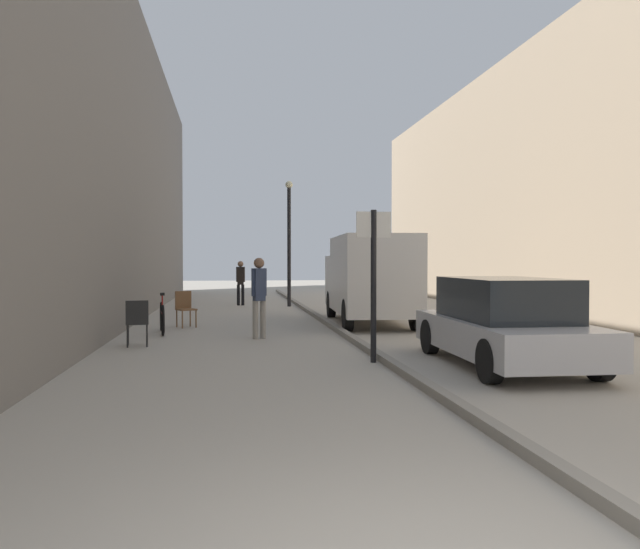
% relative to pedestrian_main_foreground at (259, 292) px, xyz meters
% --- Properties ---
extents(ground_plane, '(80.00, 80.00, 0.00)m').
position_rel_pedestrian_main_foreground_xyz_m(ground_plane, '(0.39, 0.95, -1.04)').
color(ground_plane, '#A8A093').
extents(building_facade_left, '(3.47, 40.00, 9.19)m').
position_rel_pedestrian_main_foreground_xyz_m(building_facade_left, '(-4.95, 0.95, 3.55)').
color(building_facade_left, slate).
rests_on(building_facade_left, ground_plane).
extents(building_facade_across, '(2.47, 40.00, 8.63)m').
position_rel_pedestrian_main_foreground_xyz_m(building_facade_across, '(9.83, 0.95, 3.27)').
color(building_facade_across, gray).
rests_on(building_facade_across, ground_plane).
extents(kerb_strip, '(0.16, 40.00, 0.12)m').
position_rel_pedestrian_main_foreground_xyz_m(kerb_strip, '(1.97, 0.95, -0.98)').
color(kerb_strip, gray).
rests_on(kerb_strip, ground_plane).
extents(pedestrian_main_foreground, '(0.34, 0.26, 1.80)m').
position_rel_pedestrian_main_foreground_xyz_m(pedestrian_main_foreground, '(0.00, 0.00, 0.00)').
color(pedestrian_main_foreground, gray).
rests_on(pedestrian_main_foreground, ground_plane).
extents(pedestrian_mid_block, '(0.34, 0.22, 1.72)m').
position_rel_pedestrian_main_foreground_xyz_m(pedestrian_mid_block, '(-0.24, 10.45, -0.05)').
color(pedestrian_mid_block, black).
rests_on(pedestrian_mid_block, ground_plane).
extents(delivery_van, '(2.21, 5.50, 2.39)m').
position_rel_pedestrian_main_foreground_xyz_m(delivery_van, '(3.18, 2.95, 0.24)').
color(delivery_van, silver).
rests_on(delivery_van, ground_plane).
extents(parked_car, '(1.93, 4.24, 1.45)m').
position_rel_pedestrian_main_foreground_xyz_m(parked_car, '(3.84, -4.13, -0.33)').
color(parked_car, '#B7B7BC').
rests_on(parked_car, ground_plane).
extents(street_sign_post, '(0.60, 0.10, 2.60)m').
position_rel_pedestrian_main_foreground_xyz_m(street_sign_post, '(1.78, -3.49, 0.50)').
color(street_sign_post, black).
rests_on(street_sign_post, ground_plane).
extents(lamp_post, '(0.28, 0.28, 4.76)m').
position_rel_pedestrian_main_foreground_xyz_m(lamp_post, '(1.58, 9.62, 1.68)').
color(lamp_post, black).
rests_on(lamp_post, ground_plane).
extents(bicycle_leaning, '(0.30, 1.76, 0.98)m').
position_rel_pedestrian_main_foreground_xyz_m(bicycle_leaning, '(-2.25, 1.35, -0.66)').
color(bicycle_leaning, black).
rests_on(bicycle_leaning, ground_plane).
extents(cafe_chair_near_window, '(0.59, 0.59, 0.94)m').
position_rel_pedestrian_main_foreground_xyz_m(cafe_chair_near_window, '(-1.81, 2.68, -0.49)').
color(cafe_chair_near_window, brown).
rests_on(cafe_chair_near_window, ground_plane).
extents(cafe_chair_by_doorway, '(0.49, 0.49, 0.94)m').
position_rel_pedestrian_main_foreground_xyz_m(cafe_chair_by_doorway, '(-2.49, -0.93, -0.49)').
color(cafe_chair_by_doorway, black).
rests_on(cafe_chair_by_doorway, ground_plane).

